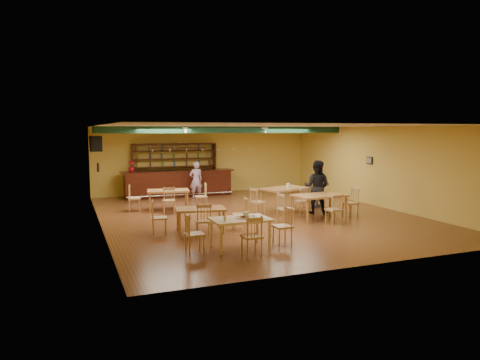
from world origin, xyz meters
name	(u,v)px	position (x,y,z in m)	size (l,w,h in m)	color
floor	(256,215)	(0.00, 0.00, 0.00)	(12.00, 12.00, 0.00)	#583819
ceiling_beam	(227,130)	(0.00, 2.80, 2.87)	(10.00, 0.30, 0.25)	#10321D
track_rail_left	(178,128)	(-1.80, 3.40, 2.94)	(0.05, 2.50, 0.05)	silver
track_rail_right	(255,128)	(1.40, 3.40, 2.94)	(0.05, 2.50, 0.05)	silver
ac_unit	(96,144)	(-4.80, 4.20, 2.35)	(0.34, 0.70, 0.48)	silver
picture_left	(98,167)	(-4.97, 1.00, 1.70)	(0.04, 0.34, 0.28)	black
picture_right	(370,160)	(4.97, 0.50, 1.70)	(0.04, 0.34, 0.28)	black
bar_counter	(178,183)	(-1.42, 5.15, 0.56)	(4.84, 0.85, 1.13)	black
back_bar_hutch	(175,169)	(-1.42, 5.78, 1.14)	(3.74, 0.40, 2.28)	black
poinsettia	(131,166)	(-3.39, 5.15, 1.36)	(0.26, 0.26, 0.47)	#AD101D
dining_table_a	(168,200)	(-2.53, 2.05, 0.37)	(1.46, 0.88, 0.73)	#9D6437
dining_table_b	(285,199)	(1.29, 0.37, 0.41)	(1.66, 1.00, 0.83)	#9D6437
dining_table_c	(200,220)	(-2.44, -1.72, 0.34)	(1.38, 0.83, 0.69)	#9D6437
dining_table_d	(319,207)	(1.59, -1.45, 0.41)	(1.64, 0.98, 0.82)	#9D6437
near_table	(240,233)	(-2.03, -3.76, 0.37)	(1.39, 0.89, 0.74)	beige
pizza_tray	(244,218)	(-1.93, -3.76, 0.75)	(0.40, 0.40, 0.01)	silver
parmesan_shaker	(225,219)	(-2.47, -3.91, 0.80)	(0.07, 0.07, 0.11)	#EAE5C6
napkin_stack	(250,215)	(-1.68, -3.56, 0.76)	(0.20, 0.15, 0.03)	white
pizza_server	(249,217)	(-1.78, -3.71, 0.76)	(0.32, 0.09, 0.00)	silver
side_plate	(264,218)	(-1.48, -3.95, 0.75)	(0.22, 0.22, 0.01)	white
patron_bar	(196,180)	(-0.86, 4.33, 0.77)	(0.56, 0.37, 1.55)	#844495
patron_right_a	(317,187)	(2.09, -0.43, 0.92)	(0.89, 0.69, 1.83)	black
patron_right_b	(319,186)	(2.79, 0.55, 0.82)	(0.96, 0.40, 1.64)	gray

